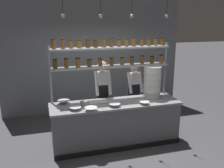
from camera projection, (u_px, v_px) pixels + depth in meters
ground_plane at (116, 143)px, 5.42m from camera, size 40.00×40.00×0.00m
back_wall at (93, 54)px, 7.01m from camera, size 5.11×0.12×3.29m
prep_counter at (116, 123)px, 5.30m from camera, size 2.71×0.76×0.92m
spice_shelf_unit at (111, 58)px, 5.26m from camera, size 2.60×0.28×2.24m
chef_left at (103, 92)px, 5.67m from camera, size 0.37×0.30×1.71m
chef_center at (134, 91)px, 6.10m from camera, size 0.38×0.29×1.57m
container_stack at (152, 82)px, 5.47m from camera, size 0.39×0.39×0.69m
cutting_board at (98, 102)px, 5.21m from camera, size 0.40×0.26×0.02m
prep_bowl_near_left at (115, 105)px, 4.96m from camera, size 0.23×0.23×0.06m
prep_bowl_center_front at (145, 103)px, 5.09m from camera, size 0.21×0.21×0.06m
prep_bowl_center_back at (91, 109)px, 4.73m from camera, size 0.25×0.25×0.07m
prep_bowl_near_right at (75, 109)px, 4.76m from camera, size 0.23×0.23×0.06m
prep_bowl_far_left at (64, 102)px, 5.13m from camera, size 0.25×0.25×0.07m
serving_cup_front at (82, 104)px, 4.97m from camera, size 0.08×0.08×0.11m
pendant_light_row at (117, 14)px, 4.74m from camera, size 2.13×0.07×0.61m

